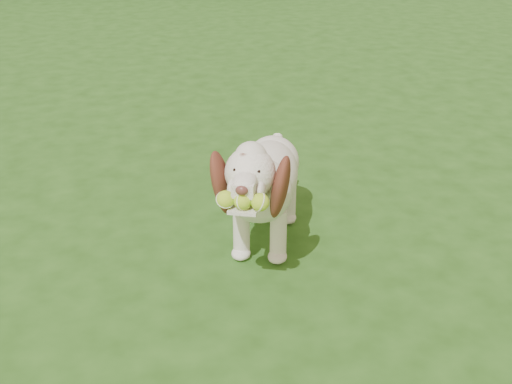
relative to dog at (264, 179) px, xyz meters
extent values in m
plane|color=#214714|center=(0.23, 0.26, -0.43)|extent=(80.00, 80.00, 0.00)
ellipsoid|color=silver|center=(0.04, 0.10, -0.04)|extent=(0.58, 0.76, 0.36)
ellipsoid|color=silver|center=(-0.06, -0.13, 0.00)|extent=(0.46, 0.46, 0.35)
ellipsoid|color=silver|center=(0.13, 0.32, -0.05)|extent=(0.42, 0.42, 0.32)
cylinder|color=silver|center=(-0.11, -0.26, 0.10)|extent=(0.28, 0.33, 0.27)
sphere|color=silver|center=(-0.16, -0.38, 0.23)|extent=(0.32, 0.32, 0.25)
sphere|color=silver|center=(-0.15, -0.36, 0.30)|extent=(0.21, 0.21, 0.16)
cube|color=silver|center=(-0.21, -0.51, 0.22)|extent=(0.15, 0.17, 0.07)
ellipsoid|color=#592D28|center=(-0.24, -0.58, 0.24)|extent=(0.07, 0.06, 0.05)
cube|color=silver|center=(-0.22, -0.52, 0.13)|extent=(0.18, 0.19, 0.02)
ellipsoid|color=brown|center=(-0.29, -0.31, 0.16)|extent=(0.21, 0.22, 0.38)
ellipsoid|color=brown|center=(-0.02, -0.43, 0.16)|extent=(0.18, 0.26, 0.38)
cylinder|color=silver|center=(0.19, 0.45, -0.01)|extent=(0.12, 0.18, 0.14)
cylinder|color=silver|center=(-0.14, -0.08, -0.27)|extent=(0.12, 0.12, 0.31)
cylinder|color=silver|center=(0.05, -0.16, -0.27)|extent=(0.12, 0.12, 0.31)
cylinder|color=silver|center=(0.03, 0.34, -0.27)|extent=(0.12, 0.12, 0.31)
cylinder|color=silver|center=(0.22, 0.26, -0.27)|extent=(0.12, 0.12, 0.31)
sphere|color=#B1E330|center=(-0.31, -0.53, 0.18)|extent=(0.11, 0.11, 0.08)
sphere|color=#B1E330|center=(-0.23, -0.56, 0.18)|extent=(0.11, 0.11, 0.08)
sphere|color=#B1E330|center=(-0.16, -0.59, 0.18)|extent=(0.11, 0.11, 0.08)
camera|label=1|loc=(-0.76, -3.07, 1.51)|focal=45.00mm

